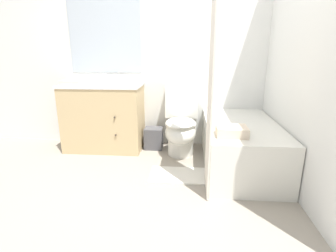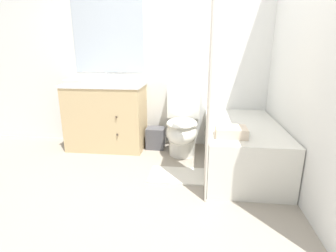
{
  "view_description": "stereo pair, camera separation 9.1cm",
  "coord_description": "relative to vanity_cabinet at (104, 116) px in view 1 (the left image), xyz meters",
  "views": [
    {
      "loc": [
        0.31,
        -1.82,
        1.26
      ],
      "look_at": [
        0.1,
        0.72,
        0.5
      ],
      "focal_mm": 28.0,
      "sensor_mm": 36.0,
      "label": 1
    },
    {
      "loc": [
        0.4,
        -1.81,
        1.26
      ],
      "look_at": [
        0.1,
        0.72,
        0.5
      ],
      "focal_mm": 28.0,
      "sensor_mm": 36.0,
      "label": 2
    }
  ],
  "objects": [
    {
      "name": "bath_towel_folded",
      "position": [
        1.47,
        -0.86,
        0.11
      ],
      "size": [
        0.28,
        0.22,
        0.09
      ],
      "color": "beige",
      "rests_on": "bathtub"
    },
    {
      "name": "wall_right",
      "position": [
        2.05,
        -0.54,
        0.82
      ],
      "size": [
        0.05,
        2.59,
        2.5
      ],
      "color": "silver",
      "rests_on": "ground_plane"
    },
    {
      "name": "sink_faucet",
      "position": [
        -0.0,
        0.18,
        0.45
      ],
      "size": [
        0.14,
        0.12,
        0.12
      ],
      "color": "silver",
      "rests_on": "vanity_cabinet"
    },
    {
      "name": "ground_plane",
      "position": [
        0.77,
        -1.34,
        -0.43
      ],
      "size": [
        14.0,
        14.0,
        0.0
      ],
      "primitive_type": "plane",
      "color": "gray"
    },
    {
      "name": "wastebasket",
      "position": [
        0.63,
        0.04,
        -0.29
      ],
      "size": [
        0.23,
        0.2,
        0.27
      ],
      "color": "#4C4C51",
      "rests_on": "ground_plane"
    },
    {
      "name": "bathtub",
      "position": [
        1.64,
        -0.44,
        -0.18
      ],
      "size": [
        0.75,
        1.38,
        0.5
      ],
      "color": "silver",
      "rests_on": "ground_plane"
    },
    {
      "name": "tissue_box",
      "position": [
        0.21,
        0.07,
        0.45
      ],
      "size": [
        0.12,
        0.15,
        0.1
      ],
      "color": "beige",
      "rests_on": "vanity_cabinet"
    },
    {
      "name": "hand_towel_folded",
      "position": [
        -0.33,
        -0.13,
        0.44
      ],
      "size": [
        0.24,
        0.13,
        0.05
      ],
      "color": "beige",
      "rests_on": "vanity_cabinet"
    },
    {
      "name": "toilet",
      "position": [
        0.98,
        -0.1,
        -0.07
      ],
      "size": [
        0.41,
        0.69,
        0.8
      ],
      "color": "silver",
      "rests_on": "ground_plane"
    },
    {
      "name": "bath_mat",
      "position": [
        0.98,
        -0.72,
        -0.42
      ],
      "size": [
        0.57,
        0.36,
        0.02
      ],
      "color": "silver",
      "rests_on": "ground_plane"
    },
    {
      "name": "shower_curtain",
      "position": [
        1.25,
        -0.96,
        0.52
      ],
      "size": [
        0.02,
        0.4,
        1.88
      ],
      "color": "silver",
      "rests_on": "ground_plane"
    },
    {
      "name": "wall_back",
      "position": [
        0.76,
        0.28,
        0.82
      ],
      "size": [
        8.0,
        0.06,
        2.5
      ],
      "color": "silver",
      "rests_on": "ground_plane"
    },
    {
      "name": "vanity_cabinet",
      "position": [
        0.0,
        0.0,
        0.0
      ],
      "size": [
        0.98,
        0.54,
        0.84
      ],
      "color": "tan",
      "rests_on": "ground_plane"
    }
  ]
}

